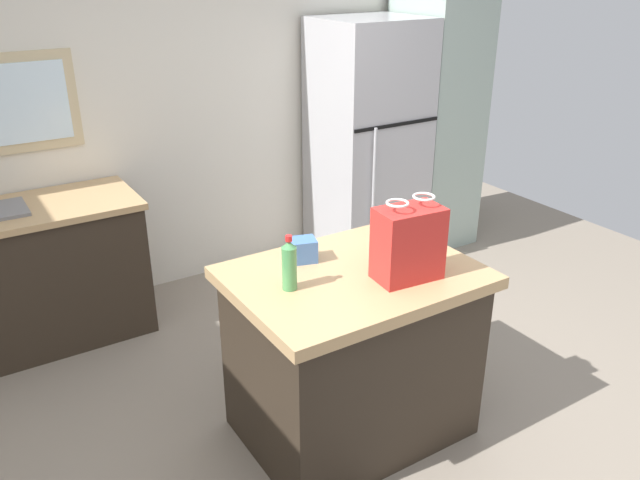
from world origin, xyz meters
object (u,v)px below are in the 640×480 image
Objects in this scene: tall_cabinet at (435,113)px; shopping_bag at (408,243)px; kitchen_island at (352,353)px; small_box at (303,250)px; bottle at (289,265)px; refrigerator at (367,144)px.

tall_cabinet is 5.65× the size of shopping_bag.
small_box is at bearing 120.82° from kitchen_island.
refrigerator is at bearing 45.50° from bottle.
refrigerator is 0.86× the size of tall_cabinet.
tall_cabinet is 2.62m from shopping_bag.
tall_cabinet reaches higher than refrigerator.
tall_cabinet is at bearing 0.02° from refrigerator.
tall_cabinet is 2.88m from bottle.
small_box is at bearing 127.12° from shopping_bag.
tall_cabinet is 17.76× the size of small_box.
bottle reaches higher than kitchen_island.
shopping_bag is 1.50× the size of bottle.
tall_cabinet is 2.60m from small_box.
bottle is at bearing -144.15° from tall_cabinet.
kitchen_island is at bearing -59.18° from small_box.
refrigerator is at bearing 58.48° from shopping_bag.
refrigerator reaches higher than shopping_bag.
shopping_bag is 0.54m from bottle.
small_box is (-0.14, 0.23, 0.51)m from kitchen_island.
bottle is (-1.66, -1.69, 0.09)m from refrigerator.
refrigerator is 4.84× the size of shopping_bag.
refrigerator is 0.70m from tall_cabinet.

